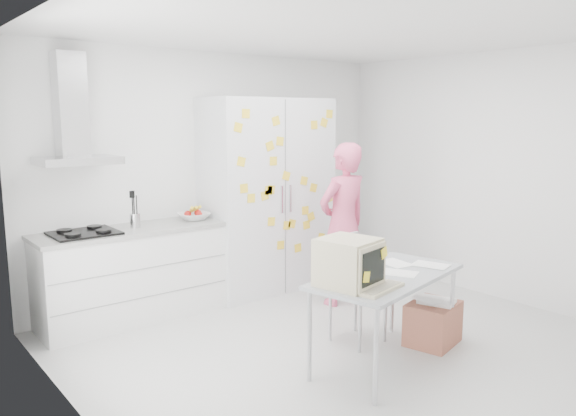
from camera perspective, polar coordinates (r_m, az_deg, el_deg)
floor at (r=5.21m, az=5.20°, el=-13.41°), size 4.50×4.00×0.02m
walls at (r=5.39m, az=0.11°, el=2.38°), size 4.52×4.01×2.70m
ceiling at (r=4.86m, az=5.69°, el=17.55°), size 4.50×4.00×0.02m
counter_run at (r=5.79m, az=-15.49°, el=-6.34°), size 1.84×0.63×1.28m
range_hood at (r=5.56m, az=-21.05°, el=8.27°), size 0.70×0.48×1.01m
tall_cabinet at (r=6.44m, az=-2.08°, el=1.27°), size 1.50×0.68×2.20m
person at (r=5.99m, az=5.62°, el=-1.66°), size 0.63×0.42×1.73m
desk at (r=4.33m, az=7.72°, el=-6.27°), size 1.51×0.97×1.11m
chair at (r=5.09m, az=6.50°, el=-7.43°), size 0.46×0.46×0.95m
cardboard_box at (r=5.23m, az=14.52°, el=-11.19°), size 0.54×0.47×0.41m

